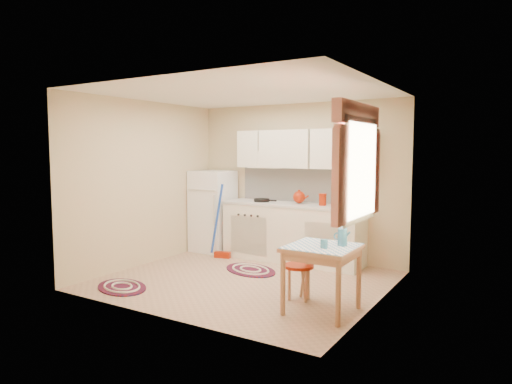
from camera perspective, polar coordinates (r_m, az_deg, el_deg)
room_shell at (r=6.15m, az=0.94°, el=3.80°), size 3.64×3.60×2.52m
fridge at (r=7.95m, az=-5.40°, el=-2.38°), size 0.65×0.60×1.40m
broom at (r=7.42m, az=-4.26°, el=-3.69°), size 0.30×0.18×1.20m
base_cabinets at (r=7.24m, az=4.53°, el=-5.21°), size 2.25×0.60×0.88m
countertop at (r=7.17m, az=4.56°, el=-1.59°), size 2.27×0.62×0.04m
frying_pan at (r=7.38m, az=0.71°, el=-1.03°), size 0.27×0.27×0.05m
red_kettle at (r=7.11m, az=5.41°, el=-0.64°), size 0.22×0.20×0.21m
red_canister at (r=6.95m, az=8.32°, el=-1.02°), size 0.13×0.13×0.16m
table at (r=5.07m, az=8.20°, el=-10.73°), size 0.72×0.72×0.72m
stool at (r=5.46m, az=5.35°, el=-11.17°), size 0.36×0.36×0.42m
coffee_pot at (r=5.00m, az=10.75°, el=-5.27°), size 0.13×0.11×0.25m
mug at (r=4.86m, az=8.50°, el=-6.46°), size 0.10×0.10×0.10m
rug_center at (r=6.75m, az=-0.70°, el=-9.72°), size 1.07×0.92×0.02m
rug_left at (r=6.19m, az=-16.42°, el=-11.34°), size 0.98×0.82×0.02m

